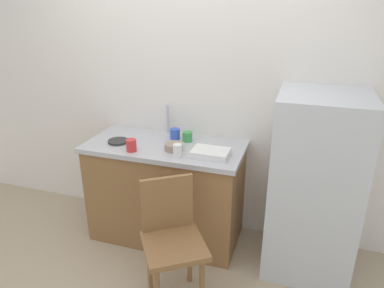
{
  "coord_description": "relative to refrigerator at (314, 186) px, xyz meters",
  "views": [
    {
      "loc": [
        0.96,
        -1.85,
        1.98
      ],
      "look_at": [
        0.16,
        0.6,
        0.94
      ],
      "focal_mm": 32.98,
      "sensor_mm": 36.0,
      "label": 1
    }
  ],
  "objects": [
    {
      "name": "terracotta_bowl",
      "position": [
        -1.08,
        -0.08,
        0.21
      ],
      "size": [
        0.14,
        0.14,
        0.06
      ],
      "primitive_type": "cylinder",
      "color": "gray",
      "rests_on": "countertop"
    },
    {
      "name": "cabinet_base",
      "position": [
        -1.2,
        0.02,
        -0.28
      ],
      "size": [
        1.27,
        0.6,
        0.85
      ],
      "primitive_type": "cube",
      "color": "olive",
      "rests_on": "ground_plane"
    },
    {
      "name": "refrigerator",
      "position": [
        0.0,
        0.0,
        0.0
      ],
      "size": [
        0.63,
        0.63,
        1.4
      ],
      "primitive_type": "cube",
      "color": "silver",
      "rests_on": "ground_plane"
    },
    {
      "name": "cup_white",
      "position": [
        -1.01,
        -0.2,
        0.23
      ],
      "size": [
        0.07,
        0.07,
        0.1
      ],
      "primitive_type": "cylinder",
      "color": "white",
      "rests_on": "countertop"
    },
    {
      "name": "chair",
      "position": [
        -0.89,
        -0.64,
        -0.2
      ],
      "size": [
        0.56,
        0.56,
        0.89
      ],
      "rotation": [
        0.0,
        0.0,
        0.6
      ],
      "color": "olive",
      "rests_on": "ground_plane"
    },
    {
      "name": "hotplate",
      "position": [
        -1.58,
        -0.07,
        0.19
      ],
      "size": [
        0.17,
        0.17,
        0.02
      ],
      "primitive_type": "cylinder",
      "color": "#2D2D2D",
      "rests_on": "countertop"
    },
    {
      "name": "countertop",
      "position": [
        -1.2,
        0.02,
        0.16
      ],
      "size": [
        1.31,
        0.64,
        0.04
      ],
      "primitive_type": "cube",
      "color": "#B7B7BC",
      "rests_on": "cabinet_base"
    },
    {
      "name": "cup_green",
      "position": [
        -1.04,
        0.13,
        0.23
      ],
      "size": [
        0.08,
        0.08,
        0.08
      ],
      "primitive_type": "cylinder",
      "color": "green",
      "rests_on": "countertop"
    },
    {
      "name": "faucet",
      "position": [
        -1.26,
        0.27,
        0.32
      ],
      "size": [
        0.02,
        0.02,
        0.26
      ],
      "primitive_type": "cylinder",
      "color": "#B7B7BC",
      "rests_on": "countertop"
    },
    {
      "name": "dish_tray",
      "position": [
        -0.77,
        -0.1,
        0.21
      ],
      "size": [
        0.28,
        0.2,
        0.05
      ],
      "primitive_type": "cube",
      "color": "white",
      "rests_on": "countertop"
    },
    {
      "name": "cup_blue",
      "position": [
        -1.16,
        0.15,
        0.23
      ],
      "size": [
        0.08,
        0.08,
        0.09
      ],
      "primitive_type": "cylinder",
      "color": "blue",
      "rests_on": "countertop"
    },
    {
      "name": "ground_plane",
      "position": [
        -1.11,
        -0.63,
        -0.7
      ],
      "size": [
        8.0,
        8.0,
        0.0
      ],
      "primitive_type": "plane",
      "color": "tan"
    },
    {
      "name": "back_wall",
      "position": [
        -1.11,
        0.37,
        0.6
      ],
      "size": [
        4.8,
        0.1,
        2.6
      ],
      "primitive_type": "cube",
      "color": "white",
      "rests_on": "ground_plane"
    },
    {
      "name": "cup_red",
      "position": [
        -1.39,
        -0.2,
        0.23
      ],
      "size": [
        0.08,
        0.08,
        0.1
      ],
      "primitive_type": "cylinder",
      "color": "red",
      "rests_on": "countertop"
    }
  ]
}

